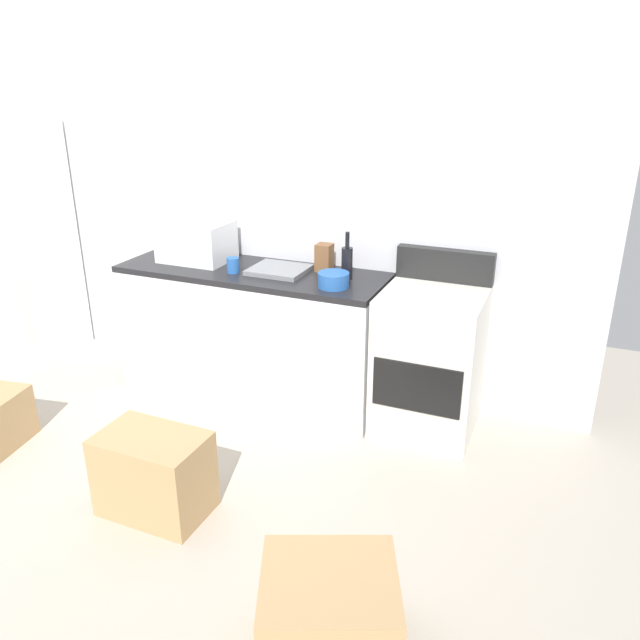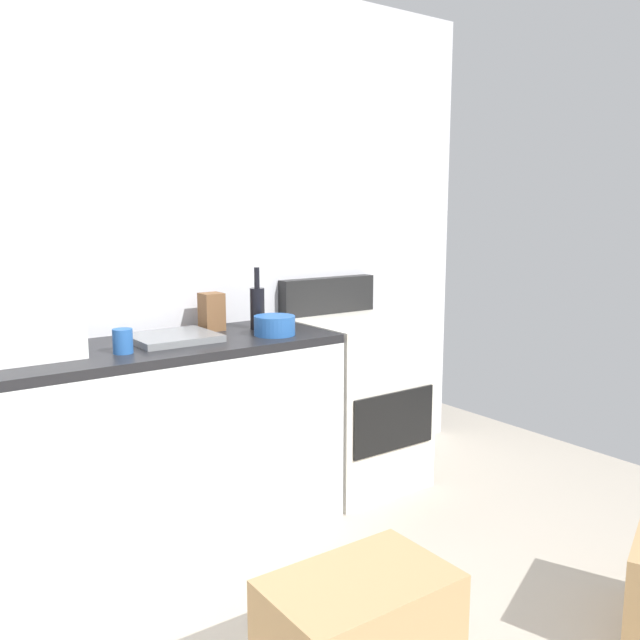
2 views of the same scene
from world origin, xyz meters
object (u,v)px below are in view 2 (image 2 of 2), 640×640
object	(u,v)px
microwave	(13,324)
mixing_bowl	(275,325)
coffee_mug	(123,341)
knife_block	(212,312)
wine_bottle	(257,307)
stove_oven	(355,399)

from	to	relation	value
microwave	mixing_bowl	xyz separation A→B (m)	(1.08, -0.17, -0.09)
microwave	coffee_mug	xyz separation A→B (m)	(0.37, -0.15, -0.09)
coffee_mug	knife_block	bearing A→B (deg)	26.29
knife_block	mixing_bowl	world-z (taller)	knife_block
wine_bottle	mixing_bowl	size ratio (longest dim) A/B	1.58
wine_bottle	microwave	bearing A→B (deg)	-179.53
coffee_mug	stove_oven	bearing A→B (deg)	4.78
microwave	coffee_mug	bearing A→B (deg)	-22.45
stove_oven	knife_block	world-z (taller)	stove_oven
stove_oven	wine_bottle	size ratio (longest dim) A/B	3.67
wine_bottle	coffee_mug	world-z (taller)	wine_bottle
stove_oven	mixing_bowl	xyz separation A→B (m)	(-0.59, -0.13, 0.48)
microwave	coffee_mug	world-z (taller)	microwave
coffee_mug	knife_block	distance (m)	0.59
stove_oven	knife_block	size ratio (longest dim) A/B	6.11
wine_bottle	coffee_mug	xyz separation A→B (m)	(-0.72, -0.16, -0.06)
stove_oven	microwave	world-z (taller)	microwave
microwave	wine_bottle	xyz separation A→B (m)	(1.10, 0.01, -0.03)
stove_oven	coffee_mug	world-z (taller)	stove_oven
microwave	knife_block	xyz separation A→B (m)	(0.90, 0.11, -0.05)
microwave	mixing_bowl	distance (m)	1.10
stove_oven	mixing_bowl	size ratio (longest dim) A/B	5.79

